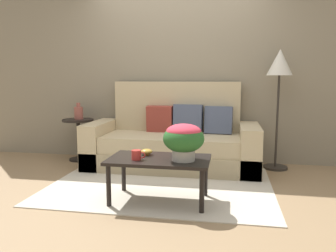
% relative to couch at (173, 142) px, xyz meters
% --- Properties ---
extents(ground_plane, '(14.00, 14.00, 0.00)m').
position_rel_couch_xyz_m(ground_plane, '(-0.01, -0.84, -0.34)').
color(ground_plane, '#997A56').
extents(wall_back, '(6.40, 0.12, 2.87)m').
position_rel_couch_xyz_m(wall_back, '(-0.01, 0.48, 1.10)').
color(wall_back, gray).
rests_on(wall_back, ground).
extents(area_rug, '(2.47, 1.93, 0.01)m').
position_rel_couch_xyz_m(area_rug, '(-0.01, -0.77, -0.33)').
color(area_rug, beige).
rests_on(area_rug, ground).
extents(couch, '(2.28, 0.92, 1.16)m').
position_rel_couch_xyz_m(couch, '(0.00, 0.00, 0.00)').
color(couch, tan).
rests_on(couch, ground).
extents(coffee_table, '(0.98, 0.56, 0.44)m').
position_rel_couch_xyz_m(coffee_table, '(0.08, -1.32, 0.05)').
color(coffee_table, black).
rests_on(coffee_table, ground).
extents(side_table, '(0.45, 0.45, 0.61)m').
position_rel_couch_xyz_m(side_table, '(-1.44, 0.11, 0.08)').
color(side_table, black).
rests_on(side_table, ground).
extents(floor_lamp, '(0.33, 0.33, 1.58)m').
position_rel_couch_xyz_m(floor_lamp, '(1.37, 0.15, 0.94)').
color(floor_lamp, '#2D2823').
rests_on(floor_lamp, ground).
extents(potted_plant, '(0.39, 0.39, 0.35)m').
position_rel_couch_xyz_m(potted_plant, '(0.33, -1.37, 0.31)').
color(potted_plant, '#B7B2A8').
rests_on(potted_plant, coffee_table).
extents(coffee_mug, '(0.14, 0.09, 0.09)m').
position_rel_couch_xyz_m(coffee_mug, '(-0.12, -1.42, 0.15)').
color(coffee_mug, red).
rests_on(coffee_mug, coffee_table).
extents(snack_bowl, '(0.12, 0.12, 0.06)m').
position_rel_couch_xyz_m(snack_bowl, '(-0.07, -1.21, 0.13)').
color(snack_bowl, gold).
rests_on(snack_bowl, coffee_table).
extents(table_vase, '(0.13, 0.13, 0.24)m').
position_rel_couch_xyz_m(table_vase, '(-1.42, 0.12, 0.37)').
color(table_vase, '#934C42').
rests_on(table_vase, side_table).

